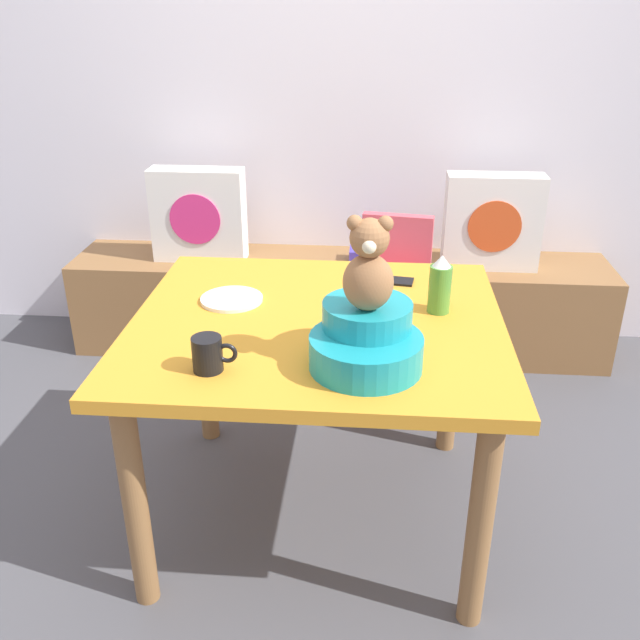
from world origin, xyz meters
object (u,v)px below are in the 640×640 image
(pillow_floral_left, at_px, (199,215))
(dining_table, at_px, (317,350))
(pillow_floral_right, at_px, (492,222))
(highchair, at_px, (391,285))
(book_stack, at_px, (370,255))
(teddy_bear, at_px, (369,266))
(cell_phone, at_px, (392,281))
(ketchup_bottle, at_px, (440,286))
(coffee_mug, at_px, (208,354))
(infant_seat_teal, at_px, (366,340))
(dinner_plate_near, at_px, (232,299))

(pillow_floral_left, bearing_deg, dining_table, -61.48)
(pillow_floral_right, xyz_separation_m, highchair, (-0.46, -0.42, -0.16))
(book_stack, xyz_separation_m, dining_table, (-0.15, -1.26, 0.14))
(teddy_bear, distance_m, cell_phone, 0.65)
(dining_table, bearing_deg, pillow_floral_right, 60.36)
(book_stack, xyz_separation_m, ketchup_bottle, (0.22, -1.17, 0.33))
(teddy_bear, bearing_deg, cell_phone, 82.48)
(ketchup_bottle, bearing_deg, book_stack, 100.66)
(coffee_mug, bearing_deg, infant_seat_teal, 9.45)
(pillow_floral_left, bearing_deg, infant_seat_teal, -61.28)
(dinner_plate_near, xyz_separation_m, cell_phone, (0.52, 0.21, -0.00))
(pillow_floral_left, relative_size, cell_phone, 3.06)
(teddy_bear, distance_m, coffee_mug, 0.47)
(pillow_floral_right, height_order, teddy_bear, teddy_bear)
(dining_table, height_order, ketchup_bottle, ketchup_bottle)
(infant_seat_teal, relative_size, coffee_mug, 2.75)
(book_stack, relative_size, dining_table, 0.18)
(pillow_floral_left, height_order, teddy_bear, teddy_bear)
(dinner_plate_near, bearing_deg, infant_seat_teal, -41.09)
(highchair, xyz_separation_m, dinner_plate_near, (-0.53, -0.71, 0.22))
(dining_table, relative_size, ketchup_bottle, 6.09)
(pillow_floral_left, bearing_deg, dinner_plate_near, -71.00)
(infant_seat_teal, distance_m, cell_phone, 0.60)
(cell_phone, bearing_deg, dinner_plate_near, 120.08)
(infant_seat_teal, bearing_deg, cell_phone, 82.47)
(pillow_floral_right, distance_m, book_stack, 0.59)
(highchair, relative_size, infant_seat_teal, 2.39)
(book_stack, height_order, ketchup_bottle, ketchup_bottle)
(pillow_floral_left, distance_m, book_stack, 0.84)
(book_stack, relative_size, highchair, 0.25)
(highchair, bearing_deg, dining_table, -106.47)
(highchair, xyz_separation_m, teddy_bear, (-0.09, -1.09, 0.50))
(highchair, bearing_deg, dinner_plate_near, -126.79)
(infant_seat_teal, relative_size, teddy_bear, 1.32)
(pillow_floral_right, relative_size, ketchup_bottle, 2.38)
(pillow_floral_right, relative_size, book_stack, 2.20)
(infant_seat_teal, distance_m, coffee_mug, 0.41)
(dinner_plate_near, bearing_deg, pillow_floral_right, 48.58)
(teddy_bear, bearing_deg, pillow_floral_right, 69.84)
(ketchup_bottle, distance_m, cell_phone, 0.29)
(teddy_bear, bearing_deg, book_stack, 90.12)
(teddy_bear, bearing_deg, ketchup_bottle, 58.50)
(pillow_floral_left, xyz_separation_m, book_stack, (0.82, 0.02, -0.19))
(dining_table, height_order, highchair, highchair)
(coffee_mug, bearing_deg, teddy_bear, 9.38)
(dining_table, relative_size, cell_phone, 7.83)
(highchair, xyz_separation_m, infant_seat_teal, (-0.09, -1.09, 0.29))
(infant_seat_teal, bearing_deg, dining_table, 119.68)
(pillow_floral_right, relative_size, dinner_plate_near, 2.20)
(highchair, relative_size, ketchup_bottle, 4.27)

